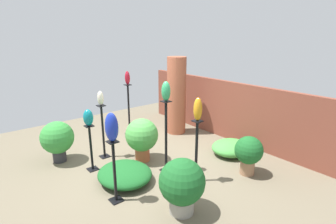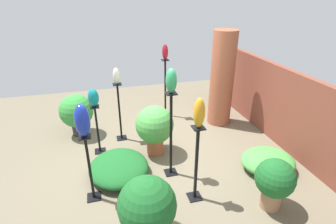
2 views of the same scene
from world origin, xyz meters
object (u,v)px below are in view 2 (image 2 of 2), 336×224
(potted_plant_near_pillar, at_px, (275,181))
(potted_plant_front_left, at_px, (147,207))
(pedestal_amber, at_px, (196,167))
(potted_plant_walkway_edge, at_px, (155,126))
(art_vase_teal, at_px, (93,98))
(pedestal_ivory, at_px, (120,115))
(art_vase_cobalt, at_px, (82,121))
(art_vase_jade, at_px, (171,81))
(pedestal_ruby, at_px, (165,91))
(art_vase_ivory, at_px, (116,76))
(pedestal_jade, at_px, (171,139))
(potted_plant_back_center, at_px, (76,112))
(art_vase_ruby, at_px, (165,52))
(pedestal_cobalt, at_px, (90,171))
(brick_pillar, at_px, (222,79))
(pedestal_teal, at_px, (98,132))

(potted_plant_near_pillar, xyz_separation_m, potted_plant_front_left, (0.05, -1.76, 0.03))
(pedestal_amber, bearing_deg, potted_plant_walkway_edge, -167.11)
(pedestal_amber, relative_size, art_vase_teal, 3.65)
(pedestal_ivory, height_order, art_vase_teal, art_vase_teal)
(art_vase_cobalt, bearing_deg, art_vase_jade, 101.52)
(pedestal_ruby, relative_size, potted_plant_front_left, 1.57)
(pedestal_amber, xyz_separation_m, art_vase_ivory, (-1.99, -0.86, 0.80))
(pedestal_jade, distance_m, potted_plant_walkway_edge, 0.69)
(art_vase_ivory, distance_m, potted_plant_back_center, 1.25)
(pedestal_amber, xyz_separation_m, pedestal_ruby, (-2.83, 0.29, 0.09))
(pedestal_ruby, relative_size, potted_plant_back_center, 1.55)
(potted_plant_walkway_edge, xyz_separation_m, potted_plant_front_left, (1.82, -0.50, -0.06))
(pedestal_jade, bearing_deg, potted_plant_front_left, -28.17)
(art_vase_cobalt, relative_size, art_vase_ruby, 1.32)
(art_vase_jade, bearing_deg, art_vase_teal, -130.82)
(pedestal_cobalt, relative_size, potted_plant_back_center, 1.18)
(pedestal_cobalt, distance_m, art_vase_cobalt, 0.80)
(pedestal_cobalt, distance_m, potted_plant_near_pillar, 2.54)
(art_vase_teal, bearing_deg, art_vase_jade, 49.18)
(brick_pillar, distance_m, potted_plant_back_center, 3.15)
(potted_plant_front_left, bearing_deg, potted_plant_back_center, -162.67)
(pedestal_jade, height_order, art_vase_teal, pedestal_jade)
(pedestal_cobalt, xyz_separation_m, art_vase_cobalt, (-0.00, 0.00, 0.80))
(brick_pillar, relative_size, potted_plant_walkway_edge, 2.22)
(pedestal_ivory, bearing_deg, potted_plant_front_left, 1.49)
(pedestal_ivory, bearing_deg, art_vase_jade, 26.61)
(brick_pillar, bearing_deg, potted_plant_near_pillar, -9.37)
(potted_plant_walkway_edge, height_order, potted_plant_front_left, potted_plant_walkway_edge)
(pedestal_ruby, xyz_separation_m, potted_plant_walkway_edge, (1.51, -0.60, -0.08))
(art_vase_cobalt, bearing_deg, potted_plant_walkway_edge, 129.25)
(brick_pillar, bearing_deg, art_vase_ruby, -121.43)
(potted_plant_back_center, height_order, potted_plant_near_pillar, potted_plant_back_center)
(art_vase_teal, xyz_separation_m, potted_plant_front_left, (2.11, 0.51, -0.61))
(potted_plant_back_center, bearing_deg, art_vase_jade, 40.70)
(pedestal_amber, height_order, pedestal_jade, pedestal_jade)
(potted_plant_walkway_edge, bearing_deg, art_vase_ruby, 158.52)
(pedestal_cobalt, height_order, art_vase_jade, art_vase_jade)
(brick_pillar, xyz_separation_m, pedestal_jade, (1.52, -1.58, -0.37))
(art_vase_teal, bearing_deg, pedestal_teal, 0.00)
(pedestal_ruby, relative_size, art_vase_teal, 4.24)
(art_vase_teal, relative_size, potted_plant_front_left, 0.37)
(art_vase_teal, height_order, art_vase_ivory, art_vase_ivory)
(pedestal_ivory, distance_m, potted_plant_front_left, 2.49)
(pedestal_ruby, xyz_separation_m, potted_plant_near_pillar, (3.28, 0.67, -0.17))
(pedestal_jade, height_order, art_vase_cobalt, art_vase_cobalt)
(potted_plant_back_center, distance_m, potted_plant_walkway_edge, 1.77)
(art_vase_ruby, relative_size, potted_plant_walkway_edge, 0.37)
(art_vase_ivory, bearing_deg, art_vase_jade, 26.61)
(potted_plant_back_center, bearing_deg, art_vase_ruby, 102.07)
(art_vase_ruby, xyz_separation_m, potted_plant_back_center, (0.43, -2.00, -1.02))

